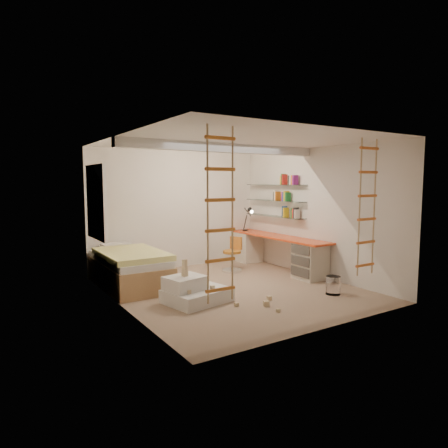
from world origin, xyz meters
TOP-DOWN VIEW (x-y plane):
  - floor at (0.00, 0.00)m, footprint 4.50×4.50m
  - ceiling_beam at (0.00, 0.30)m, footprint 4.00×0.18m
  - window_frame at (-1.97, 1.50)m, footprint 0.06×1.15m
  - window_blind at (-1.93, 1.50)m, footprint 0.02×1.00m
  - rope_ladder_left at (-1.35, -1.75)m, footprint 0.41×0.04m
  - rope_ladder_right at (1.35, -1.75)m, footprint 0.41×0.04m
  - waste_bin at (1.27, -1.18)m, footprint 0.25×0.25m
  - desk at (1.72, 0.86)m, footprint 0.56×2.80m
  - shelves at (1.87, 1.13)m, footprint 0.25×1.80m
  - bed at (-1.48, 1.23)m, footprint 1.02×2.00m
  - task_lamp at (1.67, 1.82)m, footprint 0.14×0.36m
  - swivel_chair at (0.79, 1.20)m, footprint 0.57×0.57m
  - play_platform at (-0.95, -0.30)m, footprint 1.09×0.93m
  - toy_blocks at (-0.65, -0.61)m, footprint 1.34×1.27m
  - books at (1.87, 1.13)m, footprint 0.14×0.52m

SIDE VIEW (x-z plane):
  - floor at x=0.00m, z-range 0.00..0.00m
  - waste_bin at x=1.27m, z-range 0.00..0.31m
  - play_platform at x=-0.95m, z-range -0.05..0.38m
  - swivel_chair at x=0.79m, z-range -0.10..0.64m
  - toy_blocks at x=-0.65m, z-range -0.07..0.62m
  - bed at x=-1.48m, z-range -0.02..0.67m
  - desk at x=1.72m, z-range 0.03..0.78m
  - task_lamp at x=1.67m, z-range 0.85..1.42m
  - shelves at x=1.87m, z-range 1.14..1.86m
  - rope_ladder_left at x=-1.35m, z-range 0.45..2.58m
  - rope_ladder_right at x=1.35m, z-range 0.45..2.58m
  - window_frame at x=-1.97m, z-range 0.88..2.23m
  - window_blind at x=-1.93m, z-range 0.95..2.15m
  - books at x=1.87m, z-range 1.17..2.09m
  - ceiling_beam at x=0.00m, z-range 2.44..2.60m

